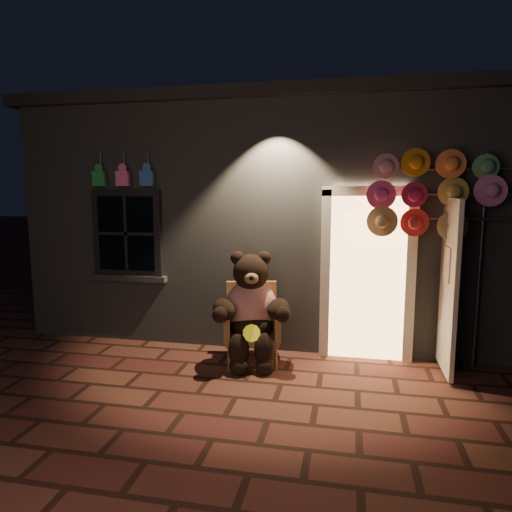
# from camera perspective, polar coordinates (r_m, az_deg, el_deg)

# --- Properties ---
(ground) EXTENTS (60.00, 60.00, 0.00)m
(ground) POSITION_cam_1_polar(r_m,az_deg,el_deg) (4.98, -2.60, -17.23)
(ground) COLOR brown
(ground) RESTS_ON ground
(shop_building) EXTENTS (7.30, 5.95, 3.51)m
(shop_building) POSITION_cam_1_polar(r_m,az_deg,el_deg) (8.43, 4.03, 5.41)
(shop_building) COLOR slate
(shop_building) RESTS_ON ground
(wicker_armchair) EXTENTS (0.79, 0.74, 0.98)m
(wicker_armchair) POSITION_cam_1_polar(r_m,az_deg,el_deg) (5.79, -0.54, -8.35)
(wicker_armchair) COLOR #98603A
(wicker_armchair) RESTS_ON ground
(teddy_bear) EXTENTS (1.01, 0.89, 1.42)m
(teddy_bear) POSITION_cam_1_polar(r_m,az_deg,el_deg) (5.61, -0.62, -6.75)
(teddy_bear) COLOR red
(teddy_bear) RESTS_ON ground
(hat_rack) EXTENTS (1.59, 0.22, 2.59)m
(hat_rack) POSITION_cam_1_polar(r_m,az_deg,el_deg) (5.71, 21.19, 7.24)
(hat_rack) COLOR #59595E
(hat_rack) RESTS_ON ground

